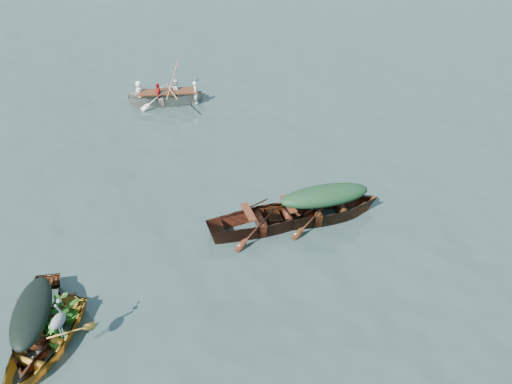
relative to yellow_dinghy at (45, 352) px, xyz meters
The scene contains 13 objects.
ground 3.45m from the yellow_dinghy, 37.77° to the left, with size 140.00×140.00×0.00m, color #2F423F.
yellow_dinghy is the anchor object (origin of this frame).
dark_covered_boat 0.58m from the yellow_dinghy, 135.56° to the left, with size 1.36×3.66×0.91m, color #522E13.
green_tarp_boat 7.58m from the yellow_dinghy, 50.83° to the left, with size 1.41×4.52×1.06m, color #4C2711.
open_wooden_boat 6.13m from the yellow_dinghy, 55.93° to the left, with size 1.43×4.58×1.08m, color #4F2113.
rowed_boat 11.87m from the yellow_dinghy, 101.14° to the left, with size 1.29×4.29×1.02m, color beige.
dark_tarp_cover 0.88m from the yellow_dinghy, 135.56° to the left, with size 0.75×2.01×0.40m, color black.
green_tarp_cover 7.62m from the yellow_dinghy, 50.83° to the left, with size 0.77×2.49×0.52m, color #183C1E.
thwart_benches 6.16m from the yellow_dinghy, 55.93° to the left, with size 0.86×2.29×0.04m, color #502312, non-canonical shape.
heron 1.05m from the yellow_dinghy, ahead, with size 0.28×0.40×0.92m, color gray, non-canonical shape.
dinghy_weeds 0.92m from the yellow_dinghy, 87.53° to the left, with size 0.70×0.90×0.60m, color #1B6A1C.
rowers 11.90m from the yellow_dinghy, 101.14° to the left, with size 1.16×3.00×0.76m, color white.
oars 11.88m from the yellow_dinghy, 101.14° to the left, with size 2.60×0.60×0.06m, color #A26B3D, non-canonical shape.
Camera 1 is at (3.13, -7.22, 8.50)m, focal length 35.00 mm.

